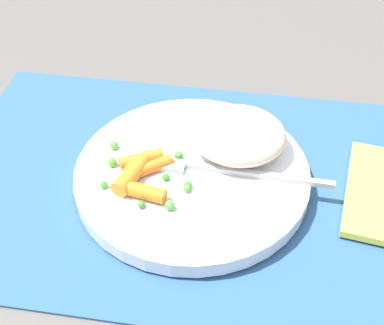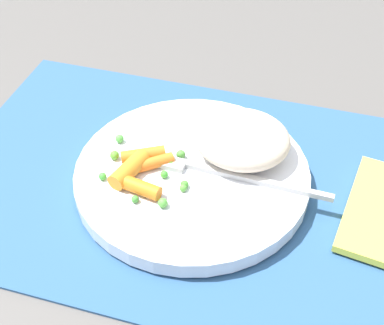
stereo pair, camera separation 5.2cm
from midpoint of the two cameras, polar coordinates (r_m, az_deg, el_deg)
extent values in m
plane|color=#565451|center=(0.57, 2.57, -2.51)|extent=(2.40, 2.40, 0.00)
cube|color=#2D5684|center=(0.57, 2.58, -2.30)|extent=(0.51, 0.33, 0.01)
cylinder|color=white|center=(0.56, 2.62, -1.48)|extent=(0.24, 0.24, 0.02)
ellipsoid|color=beige|center=(0.57, 7.79, 2.31)|extent=(0.10, 0.09, 0.04)
cylinder|color=orange|center=(0.53, -2.73, -2.65)|extent=(0.05, 0.02, 0.01)
cylinder|color=orange|center=(0.55, -3.80, -0.84)|extent=(0.03, 0.05, 0.02)
cylinder|color=orange|center=(0.56, -1.17, -0.10)|extent=(0.04, 0.03, 0.01)
cylinder|color=orange|center=(0.56, -2.38, 0.83)|extent=(0.05, 0.03, 0.01)
sphere|color=#4B9A3A|center=(0.57, 1.44, 0.72)|extent=(0.01, 0.01, 0.01)
sphere|color=green|center=(0.54, -4.17, -1.78)|extent=(0.01, 0.01, 0.01)
sphere|color=green|center=(0.55, -0.19, -1.35)|extent=(0.01, 0.01, 0.01)
sphere|color=#56A831|center=(0.57, -5.41, 0.63)|extent=(0.01, 0.01, 0.01)
sphere|color=#53B746|center=(0.59, -4.99, 2.35)|extent=(0.01, 0.01, 0.01)
sphere|color=green|center=(0.54, 1.49, -2.29)|extent=(0.01, 0.01, 0.01)
sphere|color=#59922F|center=(0.54, -4.71, -1.83)|extent=(0.01, 0.01, 0.01)
sphere|color=#5B9A31|center=(0.56, 0.46, 0.11)|extent=(0.01, 0.01, 0.01)
sphere|color=#53AB3F|center=(0.52, -0.18, -4.32)|extent=(0.01, 0.01, 0.01)
sphere|color=#57AD3D|center=(0.53, 1.46, -2.68)|extent=(0.01, 0.01, 0.01)
sphere|color=#5BB33B|center=(0.54, -4.81, -2.39)|extent=(0.01, 0.01, 0.01)
sphere|color=#449337|center=(0.52, -3.08, -3.92)|extent=(0.01, 0.01, 0.01)
sphere|color=green|center=(0.55, -6.55, -1.54)|extent=(0.01, 0.01, 0.01)
cube|color=silver|center=(0.56, -0.27, 0.03)|extent=(0.05, 0.02, 0.01)
cube|color=silver|center=(0.55, 9.41, -2.19)|extent=(0.15, 0.01, 0.01)
camera|label=1|loc=(0.03, -87.32, 2.52)|focal=51.87mm
camera|label=2|loc=(0.03, 92.68, -2.52)|focal=51.87mm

